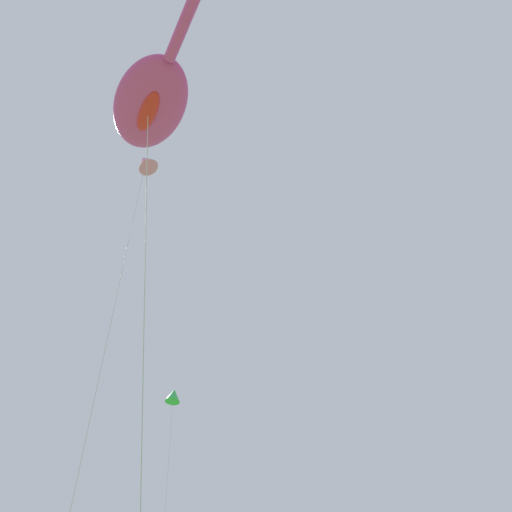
{
  "coord_description": "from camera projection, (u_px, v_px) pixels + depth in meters",
  "views": [
    {
      "loc": [
        -9.7,
        -0.78,
        1.95
      ],
      "look_at": [
        -2.01,
        6.11,
        11.02
      ],
      "focal_mm": 34.61,
      "sensor_mm": 36.0,
      "label": 1
    }
  ],
  "objects": [
    {
      "name": "small_kite_bird_shape",
      "position": [
        145.0,
        163.0,
        23.83
      ],
      "size": [
        1.62,
        1.74,
        21.72
      ],
      "rotation": [
        0.0,
        0.0,
        0.78
      ],
      "color": "pink",
      "rests_on": "ground"
    },
    {
      "name": "big_show_kite",
      "position": [
        153.0,
        98.0,
        17.38
      ],
      "size": [
        6.56,
        9.11,
        18.18
      ],
      "rotation": [
        0.0,
        0.0,
        1.22
      ],
      "color": "#CC3899",
      "rests_on": "ground"
    },
    {
      "name": "small_kite_stunt_black",
      "position": [
        173.0,
        396.0,
        32.91
      ],
      "size": [
        2.12,
        1.3,
        17.17
      ],
      "rotation": [
        0.0,
        0.0,
        1.76
      ],
      "color": "green",
      "rests_on": "ground"
    }
  ]
}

